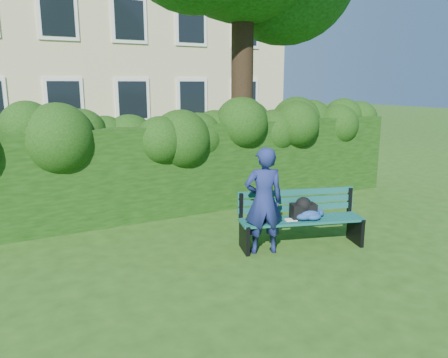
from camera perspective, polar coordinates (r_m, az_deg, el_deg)
ground at (r=7.43m, az=2.21°, el=-8.06°), size 80.00×80.00×0.00m
apartment_building at (r=20.58m, az=-19.27°, el=21.26°), size 16.00×8.08×12.00m
hedge at (r=9.08m, az=-4.78°, el=1.60°), size 10.00×1.00×1.80m
park_bench at (r=7.17m, az=10.21°, el=-4.78°), size 2.06×1.11×0.89m
man_reading at (r=6.72m, az=5.20°, el=-2.86°), size 0.70×0.57×1.66m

